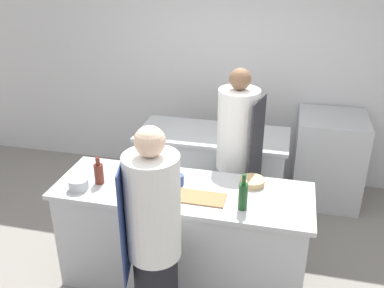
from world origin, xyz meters
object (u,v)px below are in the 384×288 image
at_px(chef_at_prep_near, 154,244).
at_px(bowl_prep_small, 79,184).
at_px(bowl_mixing_large, 252,182).
at_px(bottle_cooking_oil, 99,173).
at_px(chef_at_stove, 237,160).
at_px(cup, 179,180).
at_px(bottle_olive_oil, 127,173).
at_px(bottle_wine, 243,195).
at_px(oven_range, 328,159).
at_px(bottle_vinegar, 152,182).

xyz_separation_m(chef_at_prep_near, bowl_prep_small, (-0.80, 0.49, 0.10)).
bearing_deg(bowl_prep_small, bowl_mixing_large, 16.13).
height_order(chef_at_prep_near, bottle_cooking_oil, chef_at_prep_near).
distance_m(chef_at_stove, cup, 0.75).
height_order(chef_at_prep_near, bottle_olive_oil, chef_at_prep_near).
bearing_deg(bottle_wine, oven_range, 67.74).
relative_size(bottle_vinegar, bottle_wine, 0.63).
bearing_deg(chef_at_prep_near, oven_range, -41.77).
height_order(chef_at_prep_near, bottle_wine, chef_at_prep_near).
bearing_deg(bowl_mixing_large, cup, -166.69).
bearing_deg(bottle_cooking_oil, chef_at_stove, 35.82).
distance_m(bottle_olive_oil, bottle_vinegar, 0.28).
bearing_deg(bottle_vinegar, chef_at_stove, 52.95).
bearing_deg(bottle_vinegar, chef_at_prep_near, -71.27).
height_order(bottle_wine, cup, bottle_wine).
height_order(bottle_olive_oil, bottle_cooking_oil, bottle_cooking_oil).
height_order(bottle_wine, bottle_cooking_oil, bottle_wine).
bearing_deg(oven_range, bottle_cooking_oil, -138.33).
bearing_deg(cup, bottle_wine, -22.79).
distance_m(oven_range, cup, 2.17).
bearing_deg(chef_at_prep_near, chef_at_stove, -28.29).
xyz_separation_m(chef_at_prep_near, chef_at_stove, (0.38, 1.38, 0.01)).
relative_size(chef_at_stove, bowl_mixing_large, 8.68).
distance_m(chef_at_prep_near, bottle_wine, 0.76).
relative_size(chef_at_prep_near, chef_at_stove, 0.99).
height_order(chef_at_prep_near, cup, chef_at_prep_near).
bearing_deg(oven_range, cup, -129.11).
bearing_deg(bottle_wine, chef_at_stove, 100.75).
distance_m(oven_range, chef_at_stove, 1.43).
xyz_separation_m(bottle_vinegar, bowl_mixing_large, (0.78, 0.28, -0.05)).
bearing_deg(bottle_olive_oil, bottle_cooking_oil, -158.45).
relative_size(bowl_prep_small, cup, 1.82).
bearing_deg(chef_at_prep_near, bottle_cooking_oil, 34.78).
bearing_deg(chef_at_prep_near, bowl_mixing_large, -46.02).
xyz_separation_m(bottle_wine, bowl_prep_small, (-1.35, -0.02, -0.07)).
xyz_separation_m(chef_at_prep_near, bowl_mixing_large, (0.58, 0.89, 0.08)).
bearing_deg(bottle_wine, bowl_prep_small, -179.17).
relative_size(oven_range, bottle_wine, 3.51).
relative_size(oven_range, bowl_mixing_large, 5.03).
height_order(oven_range, bottle_cooking_oil, bottle_cooking_oil).
distance_m(bottle_wine, bottle_cooking_oil, 1.23).
bearing_deg(bowl_mixing_large, chef_at_stove, 112.05).
xyz_separation_m(chef_at_stove, bottle_vinegar, (-0.58, -0.77, 0.11)).
bearing_deg(bowl_prep_small, chef_at_stove, 37.01).
xyz_separation_m(chef_at_stove, bottle_olive_oil, (-0.84, -0.68, 0.12)).
height_order(chef_at_stove, cup, chef_at_stove).
bearing_deg(bowl_mixing_large, chef_at_prep_near, -123.05).
relative_size(chef_at_stove, bottle_wine, 6.05).
bearing_deg(bowl_mixing_large, bottle_olive_oil, -169.86).
bearing_deg(bottle_olive_oil, cup, 5.72).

